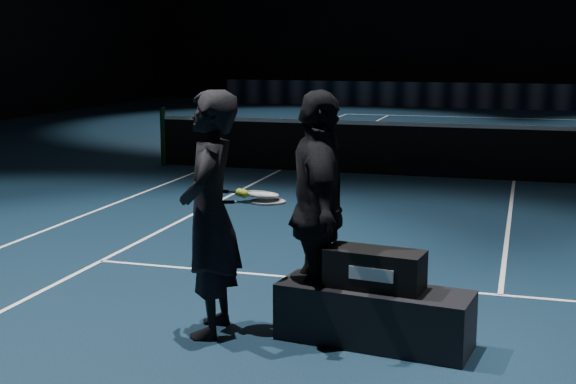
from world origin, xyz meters
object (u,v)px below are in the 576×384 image
(player_bench, at_px, (374,315))
(tennis_balls, at_px, (242,191))
(racket_lower, at_px, (267,202))
(player_a, at_px, (210,214))
(racket_bag, at_px, (375,269))
(racket_upper, at_px, (261,194))
(player_b, at_px, (318,213))

(player_bench, bearing_deg, tennis_balls, -169.46)
(racket_lower, distance_m, tennis_balls, 0.21)
(player_a, bearing_deg, racket_bag, 87.63)
(player_a, xyz_separation_m, racket_lower, (0.43, 0.15, 0.10))
(racket_bag, distance_m, player_a, 1.34)
(racket_upper, bearing_deg, player_a, -178.29)
(player_bench, height_order, racket_lower, racket_lower)
(player_a, xyz_separation_m, tennis_balls, (0.24, 0.09, 0.18))
(racket_bag, bearing_deg, player_a, -166.13)
(player_a, relative_size, racket_lower, 2.85)
(player_bench, bearing_deg, racket_lower, -172.73)
(racket_bag, height_order, player_a, player_a)
(player_b, bearing_deg, player_a, 86.91)
(racket_bag, bearing_deg, player_bench, 0.00)
(player_bench, xyz_separation_m, player_a, (-1.28, -0.14, 0.74))
(player_a, height_order, player_b, same)
(player_a, height_order, tennis_balls, player_a)
(player_b, relative_size, racket_lower, 2.85)
(player_bench, distance_m, player_a, 1.49)
(racket_bag, distance_m, player_b, 0.62)
(player_bench, bearing_deg, racket_upper, -174.06)
(player_b, bearing_deg, racket_bag, -127.73)
(player_bench, distance_m, racket_upper, 1.28)
(player_bench, relative_size, racket_bag, 2.00)
(racket_lower, bearing_deg, tennis_balls, 178.53)
(tennis_balls, bearing_deg, racket_lower, 17.58)
(player_b, relative_size, tennis_balls, 16.12)
(racket_upper, bearing_deg, player_b, -9.08)
(racket_upper, distance_m, tennis_balls, 0.15)
(player_bench, distance_m, player_b, 0.90)
(player_bench, height_order, racket_bag, racket_bag)
(racket_bag, xyz_separation_m, player_a, (-1.28, -0.14, 0.37))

